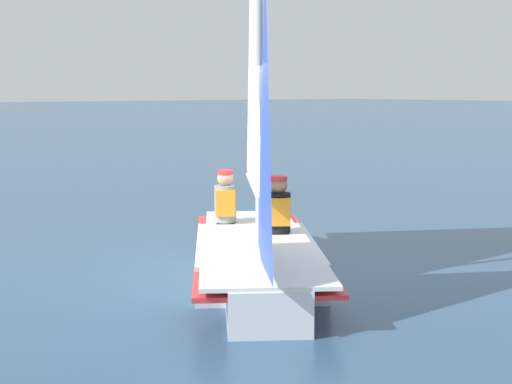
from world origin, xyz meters
The scene contains 4 objects.
ground_plane centered at (0.00, 0.00, 0.00)m, with size 260.00×260.00×0.00m, color #2D4C6B.
sailboat_main centered at (-0.03, -0.05, 0.84)m, with size 3.54×4.32×5.83m.
sailor_helm centered at (-0.56, -0.26, 0.63)m, with size 0.42×0.43×1.16m.
sailor_crew centered at (-0.42, -1.25, 0.63)m, with size 0.42×0.43×1.16m.
Camera 1 is at (5.05, 6.63, 2.24)m, focal length 50.00 mm.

